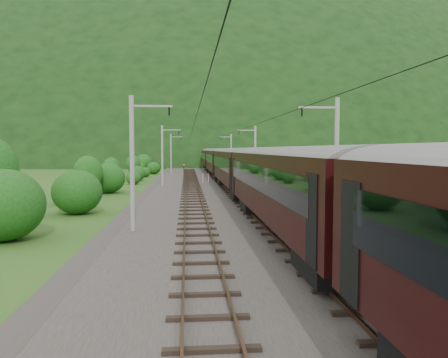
{
  "coord_description": "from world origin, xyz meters",
  "views": [
    {
      "loc": [
        -2.98,
        -26.14,
        5.16
      ],
      "look_at": [
        0.21,
        11.23,
        2.6
      ],
      "focal_mm": 35.0,
      "sensor_mm": 36.0,
      "label": 1
    }
  ],
  "objects": [
    {
      "name": "ground",
      "position": [
        0.0,
        0.0,
        0.0
      ],
      "size": [
        600.0,
        600.0,
        0.0
      ],
      "primitive_type": "plane",
      "color": "#2F5219",
      "rests_on": "ground"
    },
    {
      "name": "railbed",
      "position": [
        0.0,
        10.0,
        0.15
      ],
      "size": [
        14.0,
        220.0,
        0.3
      ],
      "primitive_type": "cube",
      "color": "#38332D",
      "rests_on": "ground"
    },
    {
      "name": "track_left",
      "position": [
        -2.4,
        10.0,
        0.37
      ],
      "size": [
        2.4,
        220.0,
        0.27
      ],
      "color": "brown",
      "rests_on": "railbed"
    },
    {
      "name": "track_right",
      "position": [
        2.4,
        10.0,
        0.37
      ],
      "size": [
        2.4,
        220.0,
        0.27
      ],
      "color": "brown",
      "rests_on": "railbed"
    },
    {
      "name": "catenary_left",
      "position": [
        -6.12,
        32.0,
        4.5
      ],
      "size": [
        2.54,
        192.28,
        8.0
      ],
      "color": "gray",
      "rests_on": "railbed"
    },
    {
      "name": "catenary_right",
      "position": [
        6.12,
        32.0,
        4.5
      ],
      "size": [
        2.54,
        192.28,
        8.0
      ],
      "color": "gray",
      "rests_on": "railbed"
    },
    {
      "name": "overhead_wires",
      "position": [
        0.0,
        10.0,
        7.1
      ],
      "size": [
        4.83,
        198.0,
        0.03
      ],
      "color": "black",
      "rests_on": "ground"
    },
    {
      "name": "mountain_main",
      "position": [
        0.0,
        260.0,
        0.0
      ],
      "size": [
        504.0,
        360.0,
        244.0
      ],
      "primitive_type": "ellipsoid",
      "color": "black",
      "rests_on": "ground"
    },
    {
      "name": "mountain_ridge",
      "position": [
        -120.0,
        300.0,
        0.0
      ],
      "size": [
        336.0,
        280.0,
        132.0
      ],
      "primitive_type": "ellipsoid",
      "color": "black",
      "rests_on": "ground"
    },
    {
      "name": "train",
      "position": [
        2.4,
        22.35,
        3.88
      ],
      "size": [
        3.32,
        183.39,
        5.79
      ],
      "color": "black",
      "rests_on": "ground"
    },
    {
      "name": "hazard_post_near",
      "position": [
        -0.66,
        37.13,
        0.97
      ],
      "size": [
        0.14,
        0.14,
        1.34
      ],
      "primitive_type": "cylinder",
      "color": "red",
      "rests_on": "railbed"
    },
    {
      "name": "hazard_post_far",
      "position": [
        0.17,
        37.61,
        0.94
      ],
      "size": [
        0.14,
        0.14,
        1.28
      ],
      "primitive_type": "cylinder",
      "color": "red",
      "rests_on": "railbed"
    },
    {
      "name": "signal",
      "position": [
        -3.52,
        54.75,
        1.53
      ],
      "size": [
        0.23,
        0.23,
        2.1
      ],
      "color": "black",
      "rests_on": "railbed"
    },
    {
      "name": "vegetation_left",
      "position": [
        -13.98,
        21.71,
        2.12
      ],
      "size": [
        10.93,
        146.17,
        6.2
      ],
      "color": "#134412",
      "rests_on": "ground"
    },
    {
      "name": "vegetation_right",
      "position": [
        10.87,
        21.78,
        1.36
      ],
      "size": [
        6.71,
        99.72,
        3.11
      ],
      "color": "#134412",
      "rests_on": "ground"
    }
  ]
}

